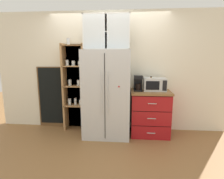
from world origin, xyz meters
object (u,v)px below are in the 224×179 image
chalkboard_menu (51,97)px  bottle_clear (151,86)px  refrigerator (107,94)px  mug_charcoal (151,88)px  bottle_amber (151,84)px  microwave (155,84)px  coffee_maker (138,83)px

chalkboard_menu → bottle_clear: bearing=-8.2°
refrigerator → mug_charcoal: refrigerator is taller
refrigerator → bottle_amber: size_ratio=5.93×
bottle_amber → chalkboard_menu: (-2.20, 0.21, -0.36)m
refrigerator → bottle_amber: bearing=7.8°
refrigerator → bottle_clear: bearing=1.2°
microwave → coffee_maker: coffee_maker is taller
mug_charcoal → coffee_maker: bearing=-165.4°
bottle_amber → mug_charcoal: bearing=85.8°
mug_charcoal → bottle_amber: (-0.00, -0.03, 0.09)m
bottle_amber → chalkboard_menu: bearing=174.5°
coffee_maker → mug_charcoal: size_ratio=2.86×
refrigerator → bottle_amber: (0.88, 0.12, 0.19)m
chalkboard_menu → bottle_amber: bearing=-5.5°
refrigerator → mug_charcoal: size_ratio=15.98×
mug_charcoal → chalkboard_menu: 2.23m
coffee_maker → bottle_amber: size_ratio=1.06×
coffee_maker → refrigerator: bearing=-172.6°
mug_charcoal → bottle_amber: 0.09m
bottle_clear → refrigerator: bearing=-178.8°
microwave → bottle_clear: (-0.08, -0.11, -0.03)m
mug_charcoal → microwave: bearing=-19.1°
mug_charcoal → bottle_amber: size_ratio=0.37×
mug_charcoal → bottle_clear: size_ratio=0.45×
refrigerator → chalkboard_menu: 1.38m
coffee_maker → mug_charcoal: bearing=14.6°
chalkboard_menu → refrigerator: bearing=-14.2°
microwave → coffee_maker: (-0.34, -0.04, 0.03)m
coffee_maker → bottle_clear: bearing=-13.8°
chalkboard_menu → mug_charcoal: bearing=-4.8°
refrigerator → mug_charcoal: bearing=9.6°
microwave → chalkboard_menu: 2.32m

